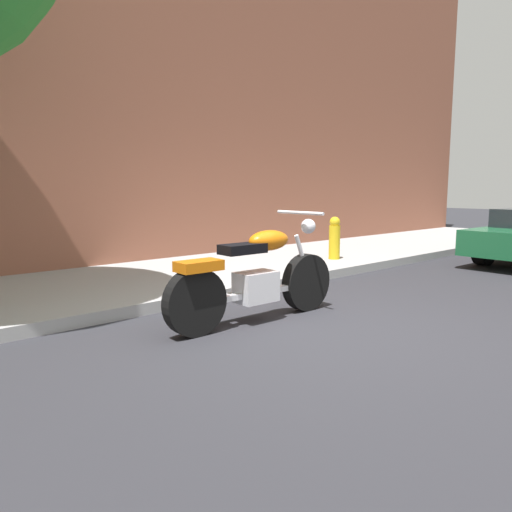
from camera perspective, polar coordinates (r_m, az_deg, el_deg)
name	(u,v)px	position (r m, az deg, el deg)	size (l,w,h in m)	color
ground_plane	(313,330)	(4.94, 6.78, -8.67)	(60.00, 60.00, 0.00)	#28282D
sidewalk	(155,280)	(7.27, -11.80, -2.81)	(23.44, 2.90, 0.14)	#989898
motorcycle	(256,279)	(5.10, -0.05, -2.72)	(2.20, 0.70, 1.16)	black
fire_hydrant	(334,242)	(8.83, 9.23, 1.69)	(0.20, 0.20, 0.91)	gold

